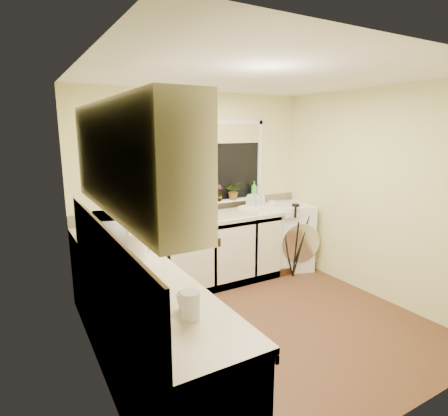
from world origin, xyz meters
TOP-DOWN VIEW (x-y plane):
  - floor at (0.00, 0.00)m, footprint 3.20×3.20m
  - ceiling at (0.00, 0.00)m, footprint 3.20×3.20m
  - wall_back at (0.00, 1.50)m, footprint 3.20×0.00m
  - wall_front at (0.00, -1.50)m, footprint 3.20×0.00m
  - wall_left at (-1.60, 0.00)m, footprint 0.00×3.00m
  - wall_right at (1.60, 0.00)m, footprint 0.00×3.00m
  - base_cabinet_back at (-0.33, 1.20)m, footprint 2.55×0.60m
  - base_cabinet_left at (-1.30, -0.30)m, footprint 0.54×2.40m
  - worktop_back at (0.00, 1.20)m, footprint 3.20×0.60m
  - worktop_left at (-1.30, -0.30)m, footprint 0.60×2.40m
  - upper_cabinet at (-1.44, -0.45)m, footprint 0.28×1.90m
  - splashback_left at (-1.59, -0.30)m, footprint 0.02×2.40m
  - splashback_back at (0.00, 1.49)m, footprint 3.20×0.02m
  - window_glass at (0.20, 1.49)m, footprint 1.50×0.02m
  - window_blind at (0.20, 1.46)m, footprint 1.50×0.02m
  - windowsill at (0.20, 1.43)m, footprint 1.60×0.14m
  - sink at (0.20, 1.20)m, footprint 0.82×0.46m
  - faucet at (0.20, 1.38)m, footprint 0.03×0.03m
  - washing_machine at (1.26, 1.20)m, footprint 0.82×0.81m
  - laptop at (-0.56, 1.17)m, footprint 0.41×0.38m
  - kettle at (-1.22, 0.13)m, footprint 0.16×0.16m
  - dish_rack at (0.77, 1.24)m, footprint 0.50×0.43m
  - tripod at (1.13, 0.85)m, footprint 0.49×0.49m
  - glass_jug at (-1.27, -1.01)m, footprint 0.11×0.11m
  - steel_jar at (-1.37, -0.49)m, footprint 0.09×0.09m
  - microwave at (-1.32, 0.70)m, footprint 0.46×0.57m
  - plant_a at (-0.37, 1.41)m, footprint 0.16×0.13m
  - plant_b at (-0.11, 1.43)m, footprint 0.14×0.12m
  - plant_c at (0.26, 1.39)m, footprint 0.15×0.15m
  - plant_d at (0.50, 1.39)m, footprint 0.24×0.21m
  - soap_bottle_green at (0.84, 1.40)m, footprint 0.09×0.09m
  - soap_bottle_clear at (0.93, 1.41)m, footprint 0.09×0.09m
  - cup_back at (1.03, 1.22)m, footprint 0.17×0.17m
  - cup_left at (-1.25, -0.89)m, footprint 0.11×0.11m

SIDE VIEW (x-z plane):
  - floor at x=0.00m, z-range 0.00..0.00m
  - base_cabinet_back at x=-0.33m, z-range 0.00..0.86m
  - base_cabinet_left at x=-1.30m, z-range 0.00..0.86m
  - washing_machine at x=1.26m, z-range 0.00..0.94m
  - tripod at x=1.13m, z-range 0.00..1.02m
  - worktop_back at x=0.00m, z-range 0.86..0.90m
  - worktop_left at x=-1.30m, z-range 0.86..0.90m
  - sink at x=0.20m, z-range 0.90..0.93m
  - dish_rack at x=0.77m, z-range 0.90..0.96m
  - cup_left at x=-1.25m, z-range 0.90..1.00m
  - cup_back at x=1.03m, z-range 0.90..1.01m
  - steel_jar at x=-1.37m, z-range 0.90..1.02m
  - laptop at x=-0.56m, z-range 0.84..1.09m
  - splashback_back at x=0.00m, z-range 0.90..1.04m
  - glass_jug at x=-1.27m, z-range 0.90..1.07m
  - kettle at x=-1.22m, z-range 0.90..1.11m
  - faucet at x=0.20m, z-range 0.90..1.14m
  - windowsill at x=0.20m, z-range 1.02..1.05m
  - microwave at x=-1.32m, z-range 0.90..1.18m
  - splashback_left at x=-1.59m, z-range 0.90..1.35m
  - soap_bottle_clear at x=0.93m, z-range 1.05..1.23m
  - soap_bottle_green at x=0.84m, z-range 1.05..1.27m
  - plant_c at x=0.26m, z-range 1.05..1.28m
  - plant_b at x=-0.11m, z-range 1.05..1.28m
  - plant_d at x=0.50m, z-range 1.05..1.28m
  - plant_a at x=-0.37m, z-range 1.05..1.31m
  - wall_back at x=0.00m, z-range -0.38..2.83m
  - wall_front at x=0.00m, z-range -0.38..2.83m
  - wall_left at x=-1.60m, z-range -0.27..2.73m
  - wall_right at x=1.60m, z-range -0.27..2.73m
  - window_glass at x=0.20m, z-range 1.05..2.05m
  - upper_cabinet at x=-1.44m, z-range 1.45..2.15m
  - window_blind at x=0.20m, z-range 1.80..2.05m
  - ceiling at x=0.00m, z-range 2.45..2.45m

